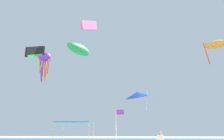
# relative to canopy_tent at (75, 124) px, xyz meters

# --- Properties ---
(canopy_tent) EXTENTS (2.80, 3.04, 2.49)m
(canopy_tent) POSITION_rel_canopy_tent_xyz_m (0.00, 0.00, 0.00)
(canopy_tent) COLOR #B2B2B7
(canopy_tent) RESTS_ON ground
(banner_flag) EXTENTS (0.61, 0.06, 3.28)m
(banner_flag) POSITION_rel_canopy_tent_xyz_m (3.54, -2.57, -0.36)
(banner_flag) COLOR silver
(banner_flag) RESTS_ON ground
(kite_delta_blue) EXTENTS (5.78, 5.78, 3.82)m
(kite_delta_blue) POSITION_rel_canopy_tent_xyz_m (6.19, 18.28, 4.85)
(kite_delta_blue) COLOR blue
(kite_parafoil_pink) EXTENTS (2.01, 4.32, 2.76)m
(kite_parafoil_pink) POSITION_rel_canopy_tent_xyz_m (-1.09, 14.34, 14.82)
(kite_parafoil_pink) COLOR pink
(kite_inflatable_green) EXTENTS (4.49, 6.25, 2.39)m
(kite_inflatable_green) POSITION_rel_canopy_tent_xyz_m (-3.38, 18.87, 12.57)
(kite_inflatable_green) COLOR green
(kite_octopus_purple) EXTENTS (2.82, 2.82, 4.87)m
(kite_octopus_purple) POSITION_rel_canopy_tent_xyz_m (-8.84, 18.06, 10.83)
(kite_octopus_purple) COLOR purple
(kite_delta_orange) EXTENTS (5.46, 5.46, 3.08)m
(kite_delta_orange) POSITION_rel_canopy_tent_xyz_m (16.48, 11.14, 10.72)
(kite_delta_orange) COLOR orange
(kite_parafoil_black) EXTENTS (1.36, 3.94, 2.41)m
(kite_parafoil_black) POSITION_rel_canopy_tent_xyz_m (-6.72, 8.02, 8.82)
(kite_parafoil_black) COLOR black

